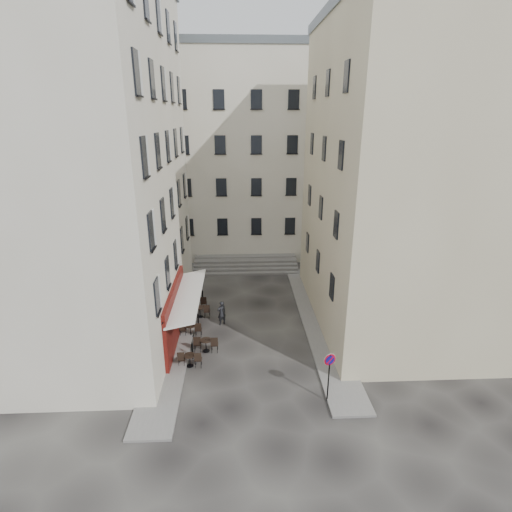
{
  "coord_description": "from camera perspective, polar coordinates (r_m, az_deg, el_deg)",
  "views": [
    {
      "loc": [
        -0.58,
        -20.22,
        12.88
      ],
      "look_at": [
        0.52,
        4.0,
        4.25
      ],
      "focal_mm": 28.0,
      "sensor_mm": 36.0,
      "label": 1
    }
  ],
  "objects": [
    {
      "name": "pedestrian",
      "position": [
        26.02,
        -4.93,
        -8.1
      ],
      "size": [
        0.71,
        0.64,
        1.63
      ],
      "primitive_type": "imported",
      "rotation": [
        0.0,
        0.0,
        3.67
      ],
      "color": "black",
      "rests_on": "ground"
    },
    {
      "name": "bollard_far",
      "position": [
        29.1,
        -7.65,
        -5.71
      ],
      "size": [
        0.12,
        0.12,
        0.98
      ],
      "color": "black",
      "rests_on": "ground"
    },
    {
      "name": "bollard_near",
      "position": [
        23.0,
        -9.09,
        -13.17
      ],
      "size": [
        0.12,
        0.12,
        0.98
      ],
      "color": "black",
      "rests_on": "ground"
    },
    {
      "name": "bistro_table_d",
      "position": [
        27.17,
        -8.01,
        -7.75
      ],
      "size": [
        1.36,
        0.64,
        0.95
      ],
      "color": "black",
      "rests_on": "ground"
    },
    {
      "name": "building_right",
      "position": [
        26.42,
        22.62,
        10.36
      ],
      "size": [
        12.2,
        14.2,
        18.6
      ],
      "color": "tan",
      "rests_on": "ground"
    },
    {
      "name": "sidewalk_left",
      "position": [
        27.68,
        -10.55,
        -8.36
      ],
      "size": [
        2.0,
        22.0,
        0.12
      ],
      "primitive_type": "cube",
      "color": "slate",
      "rests_on": "ground"
    },
    {
      "name": "stone_steps",
      "position": [
        35.09,
        -1.48,
        -1.25
      ],
      "size": [
        9.0,
        3.15,
        0.8
      ],
      "color": "#585553",
      "rests_on": "ground"
    },
    {
      "name": "ground",
      "position": [
        23.98,
        -0.82,
        -12.9
      ],
      "size": [
        90.0,
        90.0,
        0.0
      ],
      "primitive_type": "plane",
      "color": "black",
      "rests_on": "ground"
    },
    {
      "name": "building_back",
      "position": [
        39.38,
        -3.3,
        14.36
      ],
      "size": [
        18.2,
        10.2,
        18.6
      ],
      "color": "beige",
      "rests_on": "ground"
    },
    {
      "name": "bollard_mid",
      "position": [
        25.99,
        -8.28,
        -9.01
      ],
      "size": [
        0.12,
        0.12,
        0.98
      ],
      "color": "black",
      "rests_on": "ground"
    },
    {
      "name": "cafe_storefront",
      "position": [
        24.19,
        -11.29,
        -7.88
      ],
      "size": [
        1.74,
        7.3,
        3.5
      ],
      "color": "#430A09",
      "rests_on": "ground"
    },
    {
      "name": "bistro_table_a",
      "position": [
        22.43,
        -9.43,
        -14.31
      ],
      "size": [
        1.29,
        0.6,
        0.91
      ],
      "color": "black",
      "rests_on": "ground"
    },
    {
      "name": "bistro_table_e",
      "position": [
        28.32,
        -8.4,
        -6.59
      ],
      "size": [
        1.34,
        0.63,
        0.94
      ],
      "color": "black",
      "rests_on": "ground"
    },
    {
      "name": "no_parking_sign",
      "position": [
        19.41,
        10.43,
        -15.49
      ],
      "size": [
        0.57,
        0.21,
        2.58
      ],
      "rotation": [
        0.0,
        0.0,
        0.31
      ],
      "color": "black",
      "rests_on": "ground"
    },
    {
      "name": "bistro_table_c",
      "position": [
        25.1,
        -9.31,
        -10.29
      ],
      "size": [
        1.35,
        0.63,
        0.95
      ],
      "color": "black",
      "rests_on": "ground"
    },
    {
      "name": "building_left",
      "position": [
        25.38,
        -26.19,
        11.84
      ],
      "size": [
        12.2,
        16.2,
        20.6
      ],
      "color": "beige",
      "rests_on": "ground"
    },
    {
      "name": "sidewalk_right",
      "position": [
        27.0,
        8.68,
        -9.0
      ],
      "size": [
        2.0,
        18.0,
        0.12
      ],
      "primitive_type": "cube",
      "color": "slate",
      "rests_on": "ground"
    },
    {
      "name": "bistro_table_b",
      "position": [
        23.51,
        -7.15,
        -12.36
      ],
      "size": [
        1.39,
        0.65,
        0.98
      ],
      "color": "black",
      "rests_on": "ground"
    }
  ]
}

